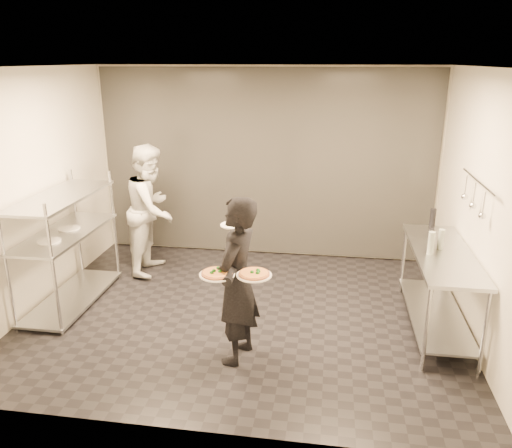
# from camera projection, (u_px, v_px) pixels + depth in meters

# --- Properties ---
(room_shell) EXTENTS (5.00, 4.00, 2.80)m
(room_shell) POSITION_uv_depth(u_px,v_px,m) (257.00, 176.00, 6.59)
(room_shell) COLOR black
(room_shell) RESTS_ON ground
(pass_rack) EXTENTS (0.60, 1.60, 1.50)m
(pass_rack) POSITION_uv_depth(u_px,v_px,m) (66.00, 243.00, 5.99)
(pass_rack) COLOR silver
(pass_rack) RESTS_ON ground
(prep_counter) EXTENTS (0.60, 1.80, 0.92)m
(prep_counter) POSITION_uv_depth(u_px,v_px,m) (439.00, 277.00, 5.42)
(prep_counter) COLOR silver
(prep_counter) RESTS_ON ground
(utensil_rail) EXTENTS (0.07, 1.20, 0.31)m
(utensil_rail) POSITION_uv_depth(u_px,v_px,m) (475.00, 196.00, 5.10)
(utensil_rail) COLOR silver
(utensil_rail) RESTS_ON room_shell
(waiter) EXTENTS (0.52, 0.68, 1.68)m
(waiter) POSITION_uv_depth(u_px,v_px,m) (237.00, 281.00, 4.80)
(waiter) COLOR black
(waiter) RESTS_ON ground
(chef) EXTENTS (0.70, 0.89, 1.80)m
(chef) POSITION_uv_depth(u_px,v_px,m) (152.00, 209.00, 6.89)
(chef) COLOR silver
(chef) RESTS_ON ground
(pizza_plate_near) EXTENTS (0.33, 0.33, 0.05)m
(pizza_plate_near) POSITION_uv_depth(u_px,v_px,m) (217.00, 274.00, 4.53)
(pizza_plate_near) COLOR white
(pizza_plate_near) RESTS_ON waiter
(pizza_plate_far) EXTENTS (0.32, 0.32, 0.05)m
(pizza_plate_far) POSITION_uv_depth(u_px,v_px,m) (254.00, 274.00, 4.48)
(pizza_plate_far) COLOR white
(pizza_plate_far) RESTS_ON waiter
(salad_plate) EXTENTS (0.26, 0.26, 0.07)m
(salad_plate) POSITION_uv_depth(u_px,v_px,m) (233.00, 223.00, 4.93)
(salad_plate) COLOR white
(salad_plate) RESTS_ON waiter
(pos_monitor) EXTENTS (0.10, 0.28, 0.20)m
(pos_monitor) POSITION_uv_depth(u_px,v_px,m) (431.00, 240.00, 5.39)
(pos_monitor) COLOR black
(pos_monitor) RESTS_ON prep_counter
(bottle_green) EXTENTS (0.07, 0.07, 0.25)m
(bottle_green) POSITION_uv_depth(u_px,v_px,m) (431.00, 243.00, 5.22)
(bottle_green) COLOR gray
(bottle_green) RESTS_ON prep_counter
(bottle_clear) EXTENTS (0.07, 0.07, 0.22)m
(bottle_clear) POSITION_uv_depth(u_px,v_px,m) (441.00, 239.00, 5.36)
(bottle_clear) COLOR gray
(bottle_clear) RESTS_ON prep_counter
(bottle_dark) EXTENTS (0.07, 0.07, 0.24)m
(bottle_dark) POSITION_uv_depth(u_px,v_px,m) (433.00, 218.00, 6.04)
(bottle_dark) COLOR black
(bottle_dark) RESTS_ON prep_counter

